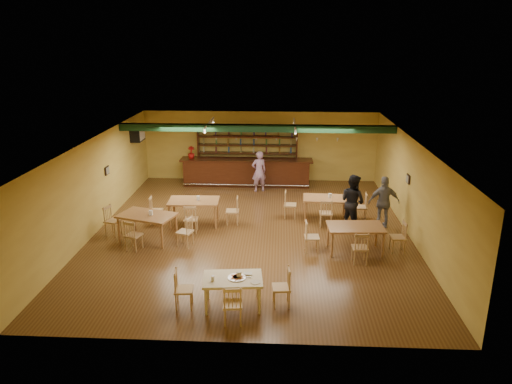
# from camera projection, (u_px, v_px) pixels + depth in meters

# --- Properties ---
(floor) EXTENTS (12.00, 12.00, 0.00)m
(floor) POSITION_uv_depth(u_px,v_px,m) (252.00, 231.00, 15.69)
(floor) COLOR #523317
(floor) RESTS_ON ground
(ceiling_beam) EXTENTS (10.00, 0.30, 0.25)m
(ceiling_beam) POSITION_uv_depth(u_px,v_px,m) (256.00, 128.00, 17.47)
(ceiling_beam) COLOR black
(ceiling_beam) RESTS_ON ceiling
(track_rail_left) EXTENTS (0.05, 2.50, 0.05)m
(track_rail_left) POSITION_uv_depth(u_px,v_px,m) (209.00, 123.00, 18.11)
(track_rail_left) COLOR silver
(track_rail_left) RESTS_ON ceiling
(track_rail_right) EXTENTS (0.05, 2.50, 0.05)m
(track_rail_right) POSITION_uv_depth(u_px,v_px,m) (295.00, 124.00, 17.95)
(track_rail_right) COLOR silver
(track_rail_right) RESTS_ON ceiling
(ac_unit) EXTENTS (0.34, 0.70, 0.48)m
(ac_unit) POSITION_uv_depth(u_px,v_px,m) (137.00, 134.00, 19.20)
(ac_unit) COLOR silver
(ac_unit) RESTS_ON wall_left
(picture_left) EXTENTS (0.04, 0.34, 0.28)m
(picture_left) POSITION_uv_depth(u_px,v_px,m) (107.00, 171.00, 16.37)
(picture_left) COLOR black
(picture_left) RESTS_ON wall_left
(picture_right) EXTENTS (0.04, 0.34, 0.28)m
(picture_right) POSITION_uv_depth(u_px,v_px,m) (408.00, 179.00, 15.40)
(picture_right) COLOR black
(picture_right) RESTS_ON wall_right
(bar_counter) EXTENTS (5.54, 0.85, 1.13)m
(bar_counter) POSITION_uv_depth(u_px,v_px,m) (246.00, 172.00, 20.44)
(bar_counter) COLOR #38170B
(bar_counter) RESTS_ON ground
(back_bar_hutch) EXTENTS (4.29, 0.40, 2.28)m
(back_bar_hutch) POSITION_uv_depth(u_px,v_px,m) (247.00, 155.00, 20.86)
(back_bar_hutch) COLOR #38170B
(back_bar_hutch) RESTS_ON ground
(poinsettia) EXTENTS (0.37, 0.37, 0.51)m
(poinsettia) POSITION_uv_depth(u_px,v_px,m) (191.00, 153.00, 20.30)
(poinsettia) COLOR #9F110E
(poinsettia) RESTS_ON bar_counter
(dining_table_a) EXTENTS (1.70, 1.06, 0.83)m
(dining_table_a) POSITION_uv_depth(u_px,v_px,m) (194.00, 212.00, 16.22)
(dining_table_a) COLOR #9E6A38
(dining_table_a) RESTS_ON ground
(dining_table_b) EXTENTS (1.55, 0.97, 0.76)m
(dining_table_b) POSITION_uv_depth(u_px,v_px,m) (325.00, 208.00, 16.71)
(dining_table_b) COLOR #9E6A38
(dining_table_b) RESTS_ON ground
(dining_table_c) EXTENTS (1.91, 1.47, 0.84)m
(dining_table_c) POSITION_uv_depth(u_px,v_px,m) (148.00, 227.00, 14.90)
(dining_table_c) COLOR #9E6A38
(dining_table_c) RESTS_ON ground
(dining_table_d) EXTENTS (1.65, 1.04, 0.80)m
(dining_table_d) POSITION_uv_depth(u_px,v_px,m) (355.00, 239.00, 14.09)
(dining_table_d) COLOR #9E6A38
(dining_table_d) RESTS_ON ground
(near_table) EXTENTS (1.44, 1.00, 0.73)m
(near_table) POSITION_uv_depth(u_px,v_px,m) (233.00, 292.00, 11.23)
(near_table) COLOR beige
(near_table) RESTS_ON ground
(pizza_tray) EXTENTS (0.49, 0.49, 0.01)m
(pizza_tray) POSITION_uv_depth(u_px,v_px,m) (237.00, 278.00, 11.11)
(pizza_tray) COLOR silver
(pizza_tray) RESTS_ON near_table
(parmesan_shaker) EXTENTS (0.08, 0.08, 0.11)m
(parmesan_shaker) POSITION_uv_depth(u_px,v_px,m) (213.00, 278.00, 10.99)
(parmesan_shaker) COLOR #EAE5C6
(parmesan_shaker) RESTS_ON near_table
(napkin_stack) EXTENTS (0.21, 0.16, 0.03)m
(napkin_stack) POSITION_uv_depth(u_px,v_px,m) (248.00, 274.00, 11.28)
(napkin_stack) COLOR white
(napkin_stack) RESTS_ON near_table
(pizza_server) EXTENTS (0.33, 0.15, 0.00)m
(pizza_server) POSITION_uv_depth(u_px,v_px,m) (243.00, 276.00, 11.15)
(pizza_server) COLOR silver
(pizza_server) RESTS_ON pizza_tray
(side_plate) EXTENTS (0.24, 0.24, 0.01)m
(side_plate) POSITION_uv_depth(u_px,v_px,m) (255.00, 282.00, 10.91)
(side_plate) COLOR white
(side_plate) RESTS_ON near_table
(patron_bar) EXTENTS (0.71, 0.58, 1.67)m
(patron_bar) POSITION_uv_depth(u_px,v_px,m) (259.00, 171.00, 19.54)
(patron_bar) COLOR #A053B4
(patron_bar) RESTS_ON ground
(patron_right_a) EXTENTS (1.10, 1.11, 1.81)m
(patron_right_a) POSITION_uv_depth(u_px,v_px,m) (352.00, 201.00, 15.74)
(patron_right_a) COLOR black
(patron_right_a) RESTS_ON ground
(patron_right_b) EXTENTS (1.03, 0.46, 1.73)m
(patron_right_b) POSITION_uv_depth(u_px,v_px,m) (384.00, 202.00, 15.79)
(patron_right_b) COLOR gray
(patron_right_b) RESTS_ON ground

